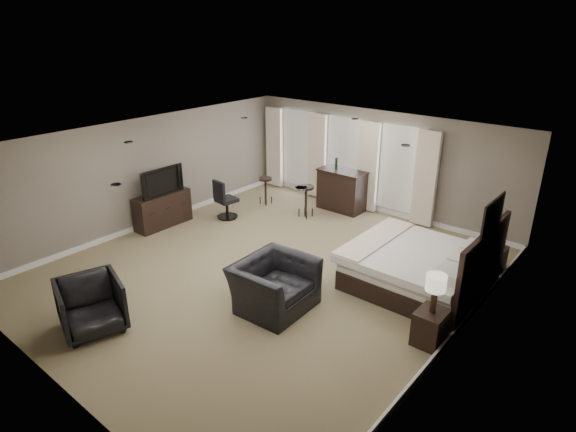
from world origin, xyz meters
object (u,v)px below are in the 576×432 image
Objects in this scene: lamp_far at (498,233)px; bar_counter at (342,190)px; nightstand_far at (493,260)px; lamp_near at (435,294)px; armchair_far at (91,303)px; bar_stool_right at (306,202)px; bar_stool_left at (266,191)px; dresser at (163,210)px; desk_chair at (227,199)px; nightstand_near at (430,327)px; tv at (161,191)px; armchair_near at (274,278)px; bed at (421,251)px.

lamp_far reaches higher than bar_counter.
lamp_near is (0.00, -2.90, 0.60)m from nightstand_far.
armchair_far reaches higher than bar_stool_right.
bar_counter reaches higher than nightstand_far.
nightstand_far is 0.74× the size of bar_stool_left.
bar_stool_left is at bearing 71.14° from dresser.
lamp_near is 0.62× the size of desk_chair.
lamp_far reaches higher than nightstand_near.
nightstand_near is 0.59m from lamp_near.
dresser is at bearing -126.85° from bar_counter.
desk_chair is (0.83, 1.32, -0.39)m from tv.
lamp_far is at bearing -36.70° from armchair_near.
lamp_near reaches higher than bar_stool_left.
nightstand_far is at bearing 58.46° from bed.
nightstand_far is 0.59m from lamp_far.
lamp_far is at bearing 21.23° from dresser.
nightstand_near is 2.96m from lamp_far.
lamp_far is (0.00, 0.00, 0.59)m from nightstand_far.
lamp_far is 4.32m from bar_counter.
bed is 2.75m from armchair_near.
nightstand_near is 0.90× the size of lamp_near.
lamp_far is (0.89, 1.45, 0.12)m from bed.
armchair_near reaches higher than nightstand_near.
armchair_near is 4.26m from desk_chair.
lamp_near reaches higher than armchair_far.
bar_stool_right reaches higher than nightstand_far.
nightstand_far is at bearing 0.61° from bar_stool_right.
bar_counter is (-3.31, 2.39, -0.20)m from bed.
nightstand_far is 0.41× the size of armchair_near.
bar_stool_right is (1.40, -0.04, 0.04)m from bar_stool_left.
bar_stool_left is (-6.00, 2.89, -0.51)m from lamp_near.
tv is (-6.92, -2.69, 0.62)m from nightstand_far.
tv is at bearing -158.77° from nightstand_far.
armchair_near is at bearing -126.11° from bed.
armchair_near is at bearing -69.83° from bar_counter.
desk_chair is at bearing 54.94° from armchair_near.
bed is 3.63× the size of lamp_far.
bar_counter is at bearing -36.85° from tv.
bar_stool_left is at bearing 178.37° from bar_stool_right.
bed is at bearing -15.73° from bar_stool_left.
armchair_far is at bearing -125.73° from nightstand_far.
bar_stool_left is (-1.81, -0.95, -0.17)m from bar_counter.
bar_counter is at bearing 137.53° from lamp_near.
bar_counter is (-4.20, 3.84, 0.26)m from nightstand_near.
bar_counter reaches higher than dresser.
nightstand_far is at bearing 21.23° from dresser.
nightstand_near is 0.40× the size of dresser.
armchair_far is at bearing 139.87° from armchair_near.
bed is 1.71m from lamp_near.
nightstand_near is at bearing -58.46° from bed.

